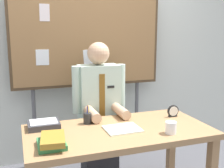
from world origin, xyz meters
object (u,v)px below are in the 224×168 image
Objects in this scene: person at (99,116)px; paper_tray at (44,125)px; coffee_mug at (171,128)px; desk_clock at (173,111)px; open_notebook at (122,129)px; pen_holder at (87,118)px; book_stack at (52,141)px; desk at (119,140)px; bulletin_board at (88,38)px.

paper_tray is at bearing -150.55° from person.
desk_clock is at bearing 56.33° from coffee_mug.
pen_holder reaches higher than open_notebook.
pen_holder is (-0.21, -0.35, 0.11)m from person.
desk_clock is at bearing -4.47° from paper_tray.
book_stack is 0.92m from coffee_mug.
pen_holder is at bearing 134.41° from open_notebook.
open_notebook is 2.58× the size of desk_clock.
book_stack is 0.99× the size of open_notebook.
desk is at bearing -22.12° from paper_tray.
paper_tray is (-0.02, 0.42, -0.01)m from book_stack.
coffee_mug is (-0.25, -0.37, -0.00)m from desk_clock.
person is 12.71× the size of desk_clock.
book_stack is at bearing -116.22° from bulletin_board.
open_notebook is (0.02, -0.02, 0.10)m from desk.
desk is 15.95× the size of coffee_mug.
paper_tray reaches higher than open_notebook.
paper_tray is at bearing 177.27° from pen_holder.
bulletin_board is at bearing 90.07° from person.
paper_tray is at bearing 157.03° from open_notebook.
coffee_mug is at bearing -73.54° from bulletin_board.
book_stack is at bearing -127.28° from person.
desk_clock is (0.60, -0.42, 0.11)m from person.
book_stack reaches higher than open_notebook.
book_stack is (-0.57, -0.18, 0.13)m from desk.
pen_holder is at bearing -105.67° from bulletin_board.
book_stack is at bearing -162.66° from desk.
open_notebook is 1.11× the size of paper_tray.
person is 0.88m from coffee_mug.
person reaches higher than desk_clock.
person is 8.87× the size of pen_holder.
paper_tray is at bearing 157.88° from desk.
person is 4.96× the size of book_stack.
paper_tray is at bearing 92.44° from book_stack.
book_stack is at bearing 176.96° from coffee_mug.
bulletin_board is 7.77× the size of paper_tray.
desk_clock reaches higher than paper_tray.
bulletin_board reaches higher than desk.
open_notebook is (0.02, -0.59, 0.07)m from person.
pen_holder is (-0.21, 0.22, 0.14)m from desk.
person reaches higher than open_notebook.
person is at bearing 144.88° from desk_clock.
person reaches higher than paper_tray.
coffee_mug is 0.72m from pen_holder.
bulletin_board reaches higher than pen_holder.
desk_clock is 0.82m from pen_holder.
coffee_mug is (0.36, -1.20, -0.67)m from bulletin_board.
open_notebook is 1.80× the size of pen_holder.
paper_tray is at bearing -128.45° from bulletin_board.
person is 0.68m from paper_tray.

